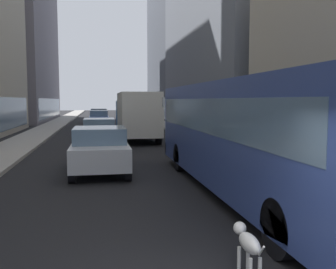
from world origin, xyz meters
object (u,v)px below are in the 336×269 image
object	(u,v)px
box_truck	(137,114)
car_black_suv	(99,116)
car_blue_hatchback	(99,119)
car_red_coupe	(139,118)
car_silver_sedan	(100,149)
dalmatian_dog	(248,243)
transit_bus	(248,129)
car_grey_wagon	(99,133)

from	to	relation	value
box_truck	car_black_suv	bearing A→B (deg)	96.96
car_blue_hatchback	car_red_coupe	xyz separation A→B (m)	(4.00, 0.75, 0.00)
car_silver_sedan	car_black_suv	size ratio (longest dim) A/B	1.02
car_black_suv	dalmatian_dog	xyz separation A→B (m)	(2.08, -38.77, -0.31)
transit_bus	car_silver_sedan	world-z (taller)	transit_bus
transit_bus	car_blue_hatchback	world-z (taller)	transit_bus
car_red_coupe	car_black_suv	bearing A→B (deg)	121.59
car_black_suv	box_truck	distance (m)	19.83
car_silver_sedan	car_black_suv	xyz separation A→B (m)	(0.00, 30.15, -0.00)
transit_bus	car_silver_sedan	bearing A→B (deg)	135.35
car_red_coupe	car_silver_sedan	bearing A→B (deg)	-99.60
car_blue_hatchback	car_grey_wagon	size ratio (longest dim) A/B	0.98
car_grey_wagon	car_red_coupe	bearing A→B (deg)	76.81
dalmatian_dog	car_red_coupe	bearing A→B (deg)	86.59
transit_bus	car_grey_wagon	distance (m)	11.31
car_grey_wagon	box_truck	size ratio (longest dim) A/B	0.61
car_grey_wagon	dalmatian_dog	bearing A→B (deg)	-82.21
car_black_suv	box_truck	xyz separation A→B (m)	(2.40, -19.67, 0.84)
car_grey_wagon	dalmatian_dog	size ratio (longest dim) A/B	4.79
transit_bus	car_blue_hatchback	xyz separation A→B (m)	(-4.00, 26.84, -0.95)
car_silver_sedan	car_grey_wagon	size ratio (longest dim) A/B	0.98
car_silver_sedan	dalmatian_dog	size ratio (longest dim) A/B	4.71
car_red_coupe	box_truck	xyz separation A→B (m)	(-1.60, -13.16, 0.84)
car_blue_hatchback	dalmatian_dog	xyz separation A→B (m)	(2.08, -31.51, -0.31)
car_grey_wagon	box_truck	distance (m)	4.65
car_silver_sedan	dalmatian_dog	bearing A→B (deg)	-76.44
car_silver_sedan	car_black_suv	distance (m)	30.15
transit_bus	dalmatian_dog	size ratio (longest dim) A/B	11.98
car_red_coupe	dalmatian_dog	size ratio (longest dim) A/B	4.90
car_blue_hatchback	car_silver_sedan	size ratio (longest dim) A/B	0.99
car_blue_hatchback	dalmatian_dog	world-z (taller)	car_blue_hatchback
car_red_coupe	car_black_suv	world-z (taller)	same
car_silver_sedan	car_blue_hatchback	bearing A→B (deg)	90.00
car_grey_wagon	car_black_suv	xyz separation A→B (m)	(-0.00, 23.57, 0.00)
car_grey_wagon	car_black_suv	distance (m)	23.57
car_silver_sedan	car_red_coupe	bearing A→B (deg)	80.40
car_black_suv	box_truck	world-z (taller)	box_truck
car_red_coupe	box_truck	bearing A→B (deg)	-96.93
transit_bus	dalmatian_dog	bearing A→B (deg)	-112.36
car_red_coupe	dalmatian_dog	world-z (taller)	car_red_coupe
car_silver_sedan	car_grey_wagon	xyz separation A→B (m)	(0.00, 6.58, -0.00)
car_blue_hatchback	car_silver_sedan	bearing A→B (deg)	-90.00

